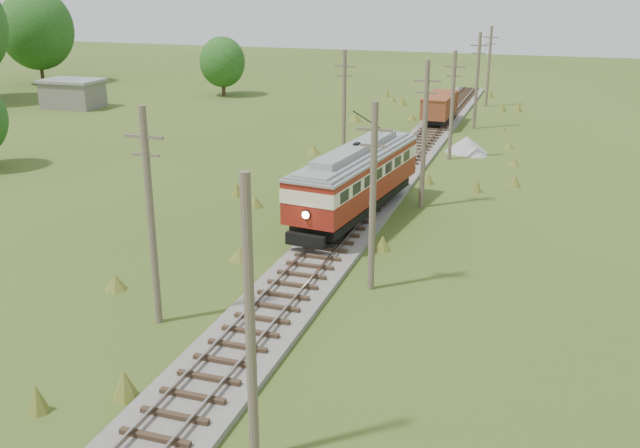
% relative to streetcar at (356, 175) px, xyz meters
% --- Properties ---
extents(railbed_main, '(3.60, 96.00, 0.57)m').
position_rel_streetcar_xyz_m(railbed_main, '(0.00, 6.78, -2.57)').
color(railbed_main, '#605B54').
rests_on(railbed_main, ground).
extents(streetcar, '(4.66, 13.28, 6.02)m').
position_rel_streetcar_xyz_m(streetcar, '(0.00, 0.00, 0.00)').
color(streetcar, black).
rests_on(streetcar, ground).
extents(gondola, '(2.53, 7.46, 2.46)m').
position_rel_streetcar_xyz_m(gondola, '(0.00, 30.07, -0.87)').
color(gondola, black).
rests_on(gondola, ground).
extents(gravel_pile, '(3.56, 3.77, 1.29)m').
position_rel_streetcar_xyz_m(gravel_pile, '(4.07, 19.68, -2.16)').
color(gravel_pile, gray).
rests_on(gravel_pile, ground).
extents(utility_pole_r_1, '(0.30, 0.30, 8.80)m').
position_rel_streetcar_xyz_m(utility_pole_r_1, '(3.10, -22.22, 1.64)').
color(utility_pole_r_1, brown).
rests_on(utility_pole_r_1, ground).
extents(utility_pole_r_2, '(1.60, 0.30, 8.60)m').
position_rel_streetcar_xyz_m(utility_pole_r_2, '(3.30, -9.22, 1.66)').
color(utility_pole_r_2, brown).
rests_on(utility_pole_r_2, ground).
extents(utility_pole_r_3, '(1.60, 0.30, 9.00)m').
position_rel_streetcar_xyz_m(utility_pole_r_3, '(3.20, 3.78, 1.86)').
color(utility_pole_r_3, brown).
rests_on(utility_pole_r_3, ground).
extents(utility_pole_r_4, '(1.60, 0.30, 8.40)m').
position_rel_streetcar_xyz_m(utility_pole_r_4, '(3.00, 16.78, 1.56)').
color(utility_pole_r_4, brown).
rests_on(utility_pole_r_4, ground).
extents(utility_pole_r_5, '(1.60, 0.30, 8.90)m').
position_rel_streetcar_xyz_m(utility_pole_r_5, '(3.40, 29.78, 1.81)').
color(utility_pole_r_5, brown).
rests_on(utility_pole_r_5, ground).
extents(utility_pole_r_6, '(1.60, 0.30, 8.70)m').
position_rel_streetcar_xyz_m(utility_pole_r_6, '(3.20, 42.78, 1.71)').
color(utility_pole_r_6, brown).
rests_on(utility_pole_r_6, ground).
extents(utility_pole_l_a, '(1.60, 0.30, 9.00)m').
position_rel_streetcar_xyz_m(utility_pole_l_a, '(-4.20, -15.22, 1.86)').
color(utility_pole_l_a, brown).
rests_on(utility_pole_l_a, ground).
extents(utility_pole_l_b, '(1.60, 0.30, 8.60)m').
position_rel_streetcar_xyz_m(utility_pole_l_b, '(-4.50, 12.78, 1.66)').
color(utility_pole_l_b, brown).
rests_on(utility_pole_l_b, ground).
extents(tree_left_5, '(9.66, 9.66, 12.44)m').
position_rel_streetcar_xyz_m(tree_left_5, '(-56.00, 42.78, 4.36)').
color(tree_left_5, '#38281C').
rests_on(tree_left_5, ground).
extents(tree_mid_a, '(5.46, 5.46, 7.03)m').
position_rel_streetcar_xyz_m(tree_mid_a, '(-28.00, 40.78, 1.26)').
color(tree_mid_a, '#38281C').
rests_on(tree_mid_a, ground).
extents(shed, '(6.40, 4.40, 3.10)m').
position_rel_streetcar_xyz_m(shed, '(-40.00, 27.78, -1.19)').
color(shed, slate).
rests_on(shed, ground).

